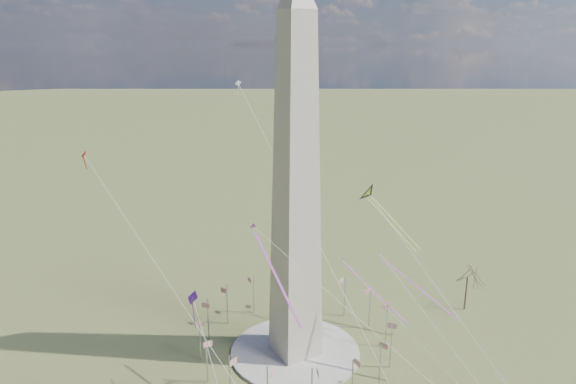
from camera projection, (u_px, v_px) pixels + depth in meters
ground at (295, 353)px, 143.52m from camera, size 2000.00×2000.00×0.00m
plaza at (295, 352)px, 143.41m from camera, size 36.00×36.00×0.80m
washington_monument at (296, 188)px, 130.26m from camera, size 15.56×15.56×100.00m
flagpole_ring at (295, 330)px, 141.51m from camera, size 54.40×54.40×13.00m
tree_near at (468, 275)px, 163.98m from camera, size 9.70×9.70×16.98m
kite_delta_black at (371, 196)px, 151.00m from camera, size 10.24×20.44×16.65m
kite_diamond_purple at (193, 301)px, 123.30m from camera, size 2.04×3.31×10.51m
kite_streamer_left at (406, 277)px, 129.21m from camera, size 12.48×18.87×14.74m
kite_streamer_mid at (268, 259)px, 119.31m from camera, size 2.28×24.21×16.62m
kite_streamer_right at (364, 282)px, 156.01m from camera, size 10.86×21.66×15.93m
kite_small_red at (84, 156)px, 133.46m from camera, size 1.48×2.30×5.06m
kite_small_white at (238, 84)px, 163.28m from camera, size 1.68×1.56×4.68m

